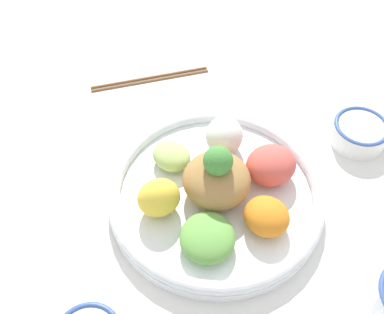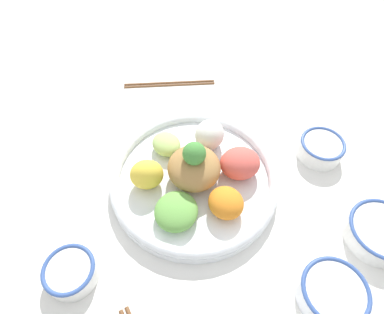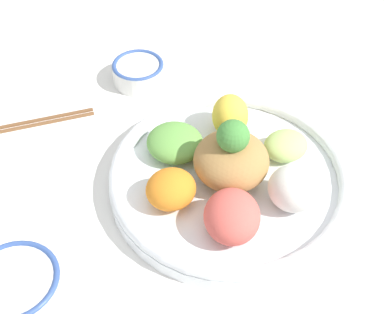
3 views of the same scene
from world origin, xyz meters
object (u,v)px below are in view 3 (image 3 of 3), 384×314
at_px(rice_bowl_blue, 16,286).
at_px(chopsticks_pair_near, 14,126).
at_px(sauce_bowl_far, 138,71).
at_px(salad_platter, 230,174).

xyz_separation_m(rice_bowl_blue, chopsticks_pair_near, (-0.28, -0.12, -0.02)).
xyz_separation_m(sauce_bowl_far, chopsticks_pair_near, (0.15, -0.17, -0.02)).
xyz_separation_m(salad_platter, chopsticks_pair_near, (-0.06, -0.35, -0.02)).
distance_m(rice_bowl_blue, chopsticks_pair_near, 0.30).
bearing_deg(rice_bowl_blue, sauce_bowl_far, 174.53).
bearing_deg(salad_platter, rice_bowl_blue, -46.30).
height_order(salad_platter, rice_bowl_blue, salad_platter).
bearing_deg(salad_platter, sauce_bowl_far, -139.03).
bearing_deg(rice_bowl_blue, salad_platter, 133.70).
bearing_deg(chopsticks_pair_near, rice_bowl_blue, 86.90).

